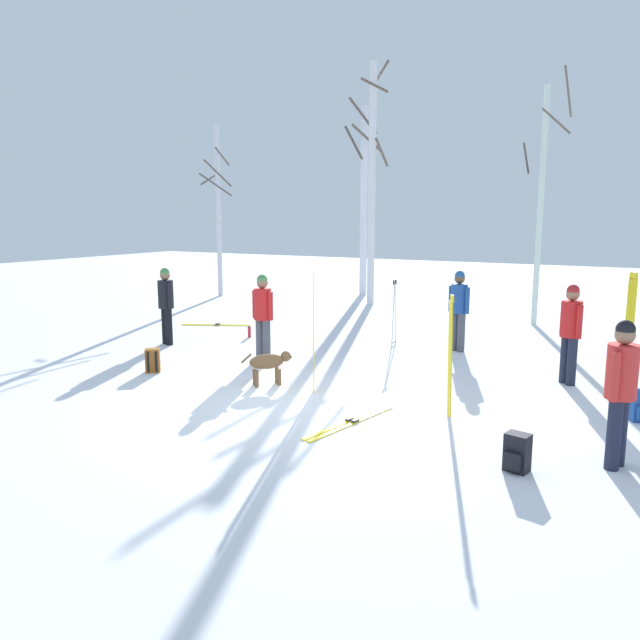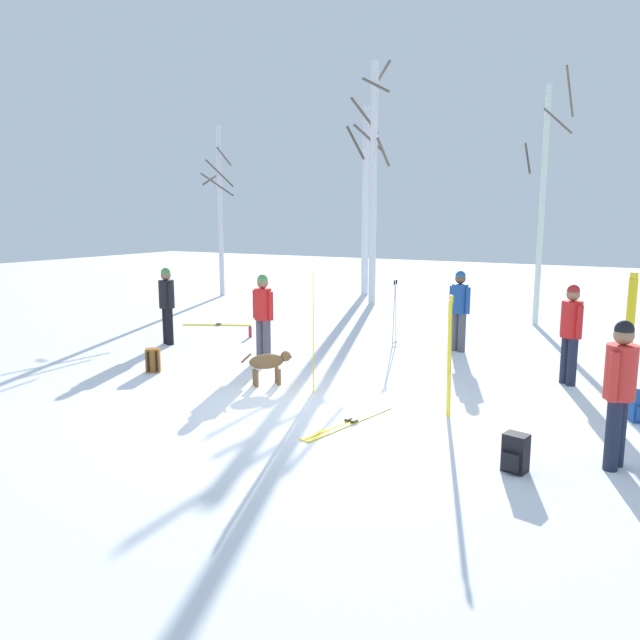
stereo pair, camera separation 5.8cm
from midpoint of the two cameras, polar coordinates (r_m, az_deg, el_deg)
The scene contains 22 objects.
ground_plane at distance 9.45m, azimuth -1.89°, elevation -7.91°, with size 60.00×60.00×0.00m, color white.
person_0 at distance 14.06m, azimuth -13.90°, elevation 1.74°, with size 0.49×0.34×1.72m.
person_1 at distance 12.17m, azimuth -5.17°, elevation 0.79°, with size 0.51×0.34×1.72m.
person_2 at distance 7.71m, azimuth 26.23°, elevation -5.42°, with size 0.34×0.50×1.72m.
person_3 at distance 11.21m, azimuth 22.38°, elevation -0.68°, with size 0.39×0.40×1.72m.
person_4 at distance 13.26m, azimuth 12.92°, elevation 1.31°, with size 0.49×0.34×1.72m.
dog at distance 10.49m, azimuth -4.59°, elevation -3.96°, with size 0.64×0.69×0.57m.
ski_pair_planted_0 at distance 9.95m, azimuth -0.45°, elevation -1.19°, with size 0.13×0.20×1.97m.
ski_pair_planted_1 at distance 10.68m, azimuth 26.86°, elevation -1.43°, with size 0.14×0.03×1.99m.
ski_pair_planted_2 at distance 8.94m, azimuth 12.09°, elevation -3.35°, with size 0.14×0.17×1.76m.
ski_pair_lying_0 at distance 8.69m, azimuth 2.94°, elevation -9.44°, with size 0.54×1.87×0.05m.
ski_pair_lying_1 at distance 16.39m, azimuth -9.43°, elevation -0.44°, with size 1.72×0.92×0.05m.
ski_poles_1 at distance 13.60m, azimuth 7.08°, elevation 0.84°, with size 0.07×0.22×1.46m.
backpack_0 at distance 11.76m, azimuth -15.08°, elevation -3.63°, with size 0.34×0.35×0.44m.
backpack_1 at distance 9.78m, azimuth 27.71°, elevation -7.13°, with size 0.32×0.34×0.44m.
backpack_2 at distance 7.41m, azimuth 17.88°, elevation -11.69°, with size 0.30×0.32×0.44m.
water_bottle_0 at distance 14.64m, azimuth -6.38°, elevation -1.11°, with size 0.08×0.08×0.27m.
water_bottle_1 at distance 11.44m, azimuth 27.24°, elevation -5.23°, with size 0.07×0.07×0.26m.
birch_tree_0 at distance 22.18m, azimuth -9.18°, elevation 10.10°, with size 1.21×1.19×5.92m.
birch_tree_1 at distance 22.28m, azimuth 4.30°, elevation 11.27°, with size 1.48×0.92×6.83m.
birch_tree_2 at distance 19.97m, azimuth 5.09°, elevation 12.56°, with size 0.84×1.06×7.56m.
birch_tree_3 at distance 16.96m, azimuth 20.03°, elevation 10.19°, with size 1.19×1.10×6.36m.
Camera 2 is at (4.68, -7.69, 2.86)m, focal length 34.51 mm.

